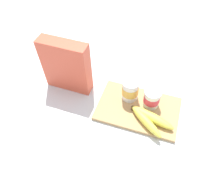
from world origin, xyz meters
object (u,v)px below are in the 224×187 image
Objects in this scene: cutting_board at (138,109)px; yogurt_cup_back at (152,98)px; yogurt_cup_front at (130,90)px; cereal_box at (66,66)px; banana_bunch at (150,119)px.

yogurt_cup_back is at bearing 37.31° from cutting_board.
cereal_box is at bearing -178.43° from yogurt_cup_front.
cereal_box is 2.95× the size of yogurt_cup_back.
cereal_box is 2.49× the size of yogurt_cup_front.
cereal_box reaches higher than yogurt_cup_back.
banana_bunch is at bearing -42.73° from cutting_board.
banana_bunch is at bearing -42.40° from yogurt_cup_front.
banana_bunch is (0.01, -0.09, -0.02)m from yogurt_cup_back.
cutting_board is 4.06× the size of yogurt_cup_back.
yogurt_cup_back is 0.09m from banana_bunch.
yogurt_cup_front is (-0.05, 0.05, 0.06)m from cutting_board.
yogurt_cup_front is at bearing 137.98° from cutting_board.
cereal_box is at bearing 166.89° from banana_bunch.
cutting_board is at bearing -42.02° from yogurt_cup_front.
yogurt_cup_back reaches higher than cutting_board.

